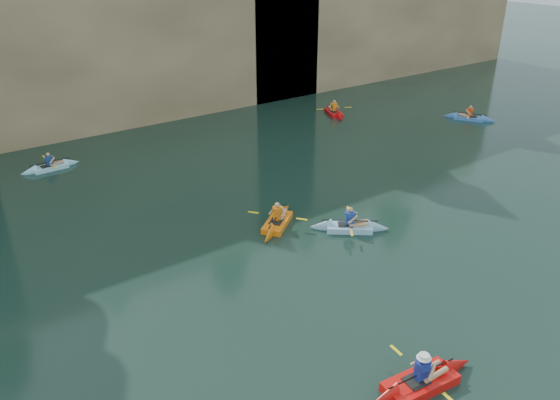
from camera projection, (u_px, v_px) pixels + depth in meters
ground at (406, 328)px, 15.29m from camera, size 160.00×160.00×0.00m
cliff at (63, 5)px, 34.73m from camera, size 70.00×16.00×12.00m
cliff_slab_center at (138, 21)px, 30.46m from camera, size 24.00×2.40×11.40m
cliff_slab_east at (391, 10)px, 41.24m from camera, size 26.00×2.40×9.84m
sea_cave_center at (44, 112)px, 28.63m from camera, size 3.50×1.00×3.20m
sea_cave_east at (264, 67)px, 35.66m from camera, size 5.00×1.00×4.50m
main_kayaker at (420, 382)px, 13.20m from camera, size 3.41×2.28×1.24m
kayaker_orange at (277, 222)px, 20.70m from camera, size 2.89×2.46×1.18m
kayaker_ltblue_near at (349, 227)px, 20.35m from camera, size 2.79×2.39×1.17m
kayaker_red_far at (334, 112)px, 33.72m from camera, size 2.10×3.10×1.13m
kayaker_ltblue_mid at (50, 167)px, 25.71m from camera, size 2.75×2.08×1.03m
kayaker_blue_east at (469, 118)px, 32.73m from camera, size 2.12×2.96×1.08m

